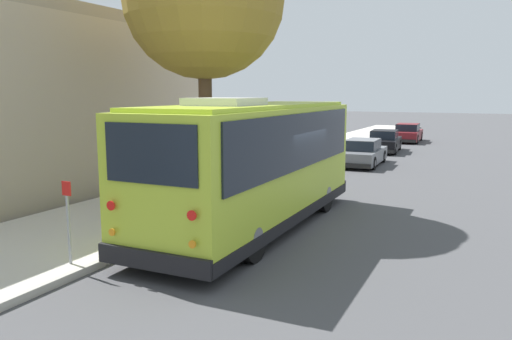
{
  "coord_description": "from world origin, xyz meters",
  "views": [
    {
      "loc": [
        -12.06,
        -5.27,
        3.49
      ],
      "look_at": [
        0.58,
        0.88,
        1.3
      ],
      "focal_mm": 35.0,
      "sensor_mm": 36.0,
      "label": 1
    }
  ],
  "objects_px": {
    "parked_sedan_black": "(384,142)",
    "parked_sedan_gray": "(363,153)",
    "sign_post_near": "(68,222)",
    "shuttle_bus": "(255,159)",
    "sign_post_far": "(133,209)",
    "parked_sedan_maroon": "(408,133)"
  },
  "relations": [
    {
      "from": "parked_sedan_maroon",
      "to": "sign_post_far",
      "type": "height_order",
      "value": "sign_post_far"
    },
    {
      "from": "parked_sedan_black",
      "to": "sign_post_far",
      "type": "bearing_deg",
      "value": 171.42
    },
    {
      "from": "parked_sedan_black",
      "to": "parked_sedan_gray",
      "type": "bearing_deg",
      "value": 177.18
    },
    {
      "from": "parked_sedan_maroon",
      "to": "sign_post_far",
      "type": "xyz_separation_m",
      "value": [
        -27.94,
        1.6,
        0.25
      ]
    },
    {
      "from": "parked_sedan_gray",
      "to": "sign_post_near",
      "type": "xyz_separation_m",
      "value": [
        -16.91,
        1.57,
        0.41
      ]
    },
    {
      "from": "shuttle_bus",
      "to": "sign_post_far",
      "type": "relative_size",
      "value": 6.47
    },
    {
      "from": "shuttle_bus",
      "to": "parked_sedan_gray",
      "type": "distance_m",
      "value": 12.53
    },
    {
      "from": "parked_sedan_maroon",
      "to": "sign_post_near",
      "type": "distance_m",
      "value": 29.88
    },
    {
      "from": "shuttle_bus",
      "to": "parked_sedan_gray",
      "type": "relative_size",
      "value": 2.0
    },
    {
      "from": "parked_sedan_maroon",
      "to": "sign_post_far",
      "type": "distance_m",
      "value": 27.99
    },
    {
      "from": "shuttle_bus",
      "to": "sign_post_near",
      "type": "bearing_deg",
      "value": 156.46
    },
    {
      "from": "parked_sedan_black",
      "to": "parked_sedan_maroon",
      "type": "distance_m",
      "value": 6.88
    },
    {
      "from": "shuttle_bus",
      "to": "parked_sedan_black",
      "type": "distance_m",
      "value": 18.56
    },
    {
      "from": "parked_sedan_black",
      "to": "sign_post_near",
      "type": "relative_size",
      "value": 2.65
    },
    {
      "from": "shuttle_bus",
      "to": "parked_sedan_black",
      "type": "relative_size",
      "value": 2.01
    },
    {
      "from": "sign_post_near",
      "to": "sign_post_far",
      "type": "relative_size",
      "value": 1.21
    },
    {
      "from": "shuttle_bus",
      "to": "sign_post_near",
      "type": "xyz_separation_m",
      "value": [
        -4.44,
        1.86,
        -0.8
      ]
    },
    {
      "from": "sign_post_near",
      "to": "sign_post_far",
      "type": "bearing_deg",
      "value": 0.0
    },
    {
      "from": "parked_sedan_maroon",
      "to": "sign_post_near",
      "type": "height_order",
      "value": "sign_post_near"
    },
    {
      "from": "sign_post_far",
      "to": "sign_post_near",
      "type": "bearing_deg",
      "value": 180.0
    },
    {
      "from": "shuttle_bus",
      "to": "parked_sedan_black",
      "type": "bearing_deg",
      "value": 0.75
    },
    {
      "from": "shuttle_bus",
      "to": "parked_sedan_gray",
      "type": "bearing_deg",
      "value": 0.5
    }
  ]
}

